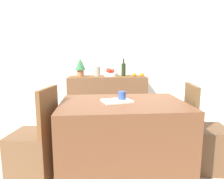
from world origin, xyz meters
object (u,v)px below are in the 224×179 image
sideboard_console (107,101)px  coffee_cup (122,96)px  chair_by_corner (204,144)px  ceramic_vase (97,72)px  open_book (117,101)px  potted_plant (80,66)px  fruit_bowl (111,74)px  dining_table (123,138)px  wine_bottle (124,69)px  chair_near_window (34,151)px

sideboard_console → coffee_cup: size_ratio=13.42×
chair_by_corner → ceramic_vase: bearing=126.1°
chair_by_corner → sideboard_console: bearing=121.9°
open_book → ceramic_vase: bearing=82.2°
sideboard_console → open_book: sideboard_console is taller
potted_plant → fruit_bowl: bearing=0.0°
coffee_cup → chair_by_corner: size_ratio=0.11×
fruit_bowl → coffee_cup: bearing=-90.4°
dining_table → fruit_bowl: bearing=89.7°
wine_bottle → dining_table: size_ratio=0.25×
wine_bottle → chair_by_corner: size_ratio=0.34×
ceramic_vase → open_book: size_ratio=0.61×
coffee_cup → potted_plant: bearing=109.0°
sideboard_console → chair_near_window: chair_near_window is taller
ceramic_vase → chair_by_corner: ceramic_vase is taller
ceramic_vase → dining_table: 1.62m
wine_bottle → coffee_cup: size_ratio=3.09×
sideboard_console → chair_by_corner: (0.94, -1.50, -0.15)m
fruit_bowl → open_book: size_ratio=0.82×
wine_bottle → potted_plant: (-0.72, 0.00, 0.07)m
chair_near_window → dining_table: bearing=0.2°
chair_near_window → sideboard_console: bearing=61.6°
open_book → wine_bottle: bearing=65.4°
sideboard_console → fruit_bowl: 0.46m
ceramic_vase → chair_by_corner: 1.97m
potted_plant → dining_table: 1.72m
wine_bottle → open_book: size_ratio=1.08×
potted_plant → dining_table: bearing=-71.5°
sideboard_console → ceramic_vase: ceramic_vase is taller
dining_table → chair_by_corner: size_ratio=1.36×
fruit_bowl → chair_by_corner: same height
coffee_cup → dining_table: bearing=-85.1°
open_book → chair_near_window: chair_near_window is taller
sideboard_console → wine_bottle: size_ratio=4.35×
open_book → chair_near_window: bearing=167.5°
sideboard_console → dining_table: bearing=-87.8°
ceramic_vase → fruit_bowl: bearing=0.0°
sideboard_console → potted_plant: 0.75m
ceramic_vase → chair_by_corner: bearing=-53.9°
sideboard_console → coffee_cup: bearing=-87.9°
potted_plant → coffee_cup: size_ratio=3.16×
ceramic_vase → coffee_cup: bearing=-81.5°
wine_bottle → chair_near_window: (-1.10, -1.51, -0.69)m
coffee_cup → chair_near_window: 1.02m
chair_by_corner → potted_plant: bearing=132.5°
fruit_bowl → ceramic_vase: (-0.23, 0.00, 0.05)m
ceramic_vase → open_book: (0.16, -1.49, -0.17)m
sideboard_console → chair_by_corner: bearing=-58.1°
wine_bottle → open_book: (-0.28, -1.49, -0.20)m
potted_plant → ceramic_vase: bearing=0.0°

